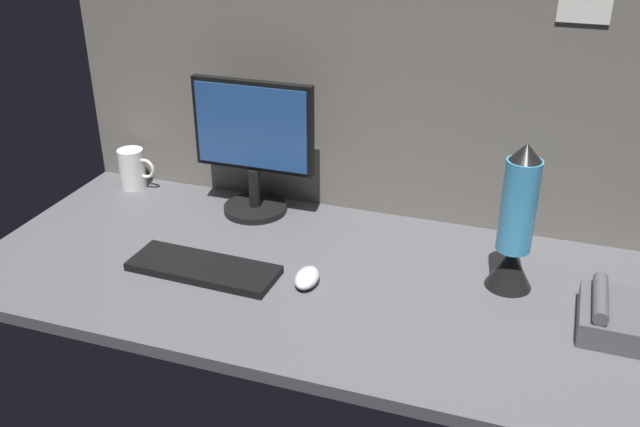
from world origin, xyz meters
The scene contains 8 objects.
ground_plane centered at (0.00, 0.00, -1.50)cm, with size 180.00×80.00×3.00cm, color #515156.
cubicle_wall_back centered at (0.04, 37.50, 38.48)cm, with size 180.00×5.50×76.91cm.
monitor centered at (-32.66, 25.09, 20.38)cm, with size 34.55×18.00×38.08cm.
keyboard centered at (-31.35, -10.12, 1.00)cm, with size 37.00×13.00×2.00cm, color black.
mouse centered at (-5.61, -7.15, 1.70)cm, with size 5.60×9.60×3.40cm, color silver.
mug_ceramic_white centered at (-74.47, 27.92, 6.13)cm, with size 11.66×7.68×12.19cm.
lava_lamp centered at (39.58, 7.51, 15.07)cm, with size 10.97×10.97×35.92cm.
desk_phone centered at (63.26, -2.85, 3.19)cm, with size 17.30×19.27×8.80cm.
Camera 1 is at (42.70, -139.59, 89.89)cm, focal length 39.34 mm.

